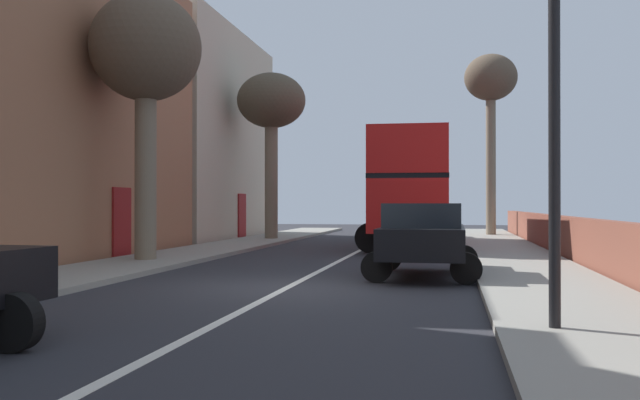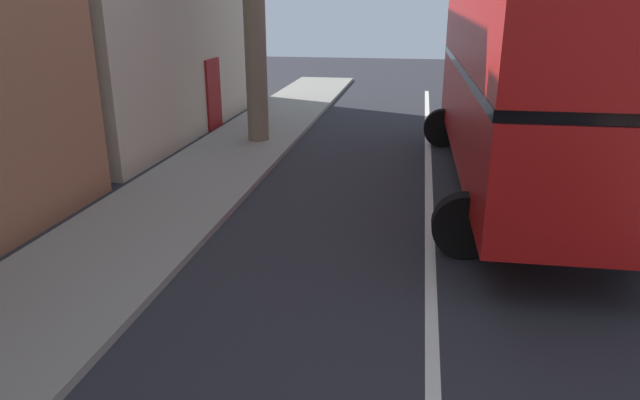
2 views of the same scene
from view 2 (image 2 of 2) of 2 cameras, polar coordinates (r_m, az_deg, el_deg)
double_decker_bus at (r=12.14m, az=19.72°, el=11.70°), size 3.69×10.56×4.06m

